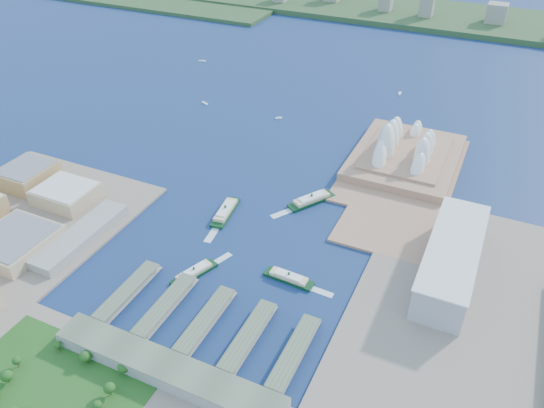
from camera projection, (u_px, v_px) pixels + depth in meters
The scene contains 18 objects.
ground at pixel (233, 269), 526.09m from camera, with size 3000.00×3000.00×0.00m, color #10224C.
east_land at pixel (478, 396), 404.60m from camera, with size 240.00×500.00×3.00m, color gray.
peninsula at pixel (403, 169), 681.22m from camera, with size 135.00×220.00×3.00m, color #9F7257.
far_shore at pixel (431, 15), 1251.52m from camera, with size 2200.00×260.00×12.00m, color #2D4926.
opera_house at pixel (408, 141), 679.55m from camera, with size 134.00×180.00×58.00m, color white, non-canonical shape.
toaster_building at pixel (451, 260), 506.08m from camera, with size 45.00×155.00×35.00m, color #97979D.
ferry_wharves at pixel (206, 321), 462.79m from camera, with size 184.00×90.00×9.30m, color #515D46, non-canonical shape.
terminal_building at pixel (167, 370), 415.33m from camera, with size 200.00×28.00×12.00m, color gray.
park at pixel (42, 388), 399.36m from camera, with size 150.00×110.00×16.00m, color #194714, non-canonical shape.
far_skyline at pixel (432, 2), 1217.51m from camera, with size 1900.00×140.00×55.00m, color gray, non-canonical shape.
ferry_a at pixel (225, 210), 599.35m from camera, with size 14.93×58.64×11.09m, color #0C3316, non-canonical shape.
ferry_b at pixel (312, 198), 618.26m from camera, with size 15.21×59.74×11.30m, color #0C3316, non-canonical shape.
ferry_c at pixel (194, 271), 515.83m from camera, with size 12.73×50.01×9.46m, color #0C3316, non-canonical shape.
ferry_d at pixel (289, 276), 509.93m from camera, with size 12.73×50.00×9.45m, color #0C3316, non-canonical shape.
boat_a at pixel (205, 103), 849.39m from camera, with size 3.42×13.67×2.64m, color white, non-canonical shape.
boat_b at pixel (279, 118), 804.46m from camera, with size 3.50×10.01×2.70m, color white, non-canonical shape.
boat_d at pixel (202, 61), 1009.65m from camera, with size 3.06×13.98×2.36m, color white, non-canonical shape.
boat_e at pixel (400, 93), 881.35m from camera, with size 3.84×12.07×2.96m, color white, non-canonical shape.
Camera 1 is at (202.65, -341.56, 353.09)m, focal length 35.00 mm.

